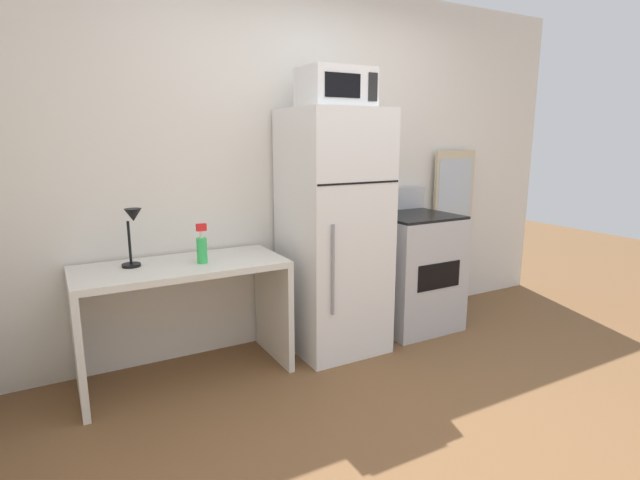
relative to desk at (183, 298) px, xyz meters
name	(u,v)px	position (x,y,z in m)	size (l,w,h in m)	color
ground_plane	(458,437)	(1.05, -1.34, -0.53)	(12.00, 12.00, 0.00)	brown
wall_back_white	(304,166)	(1.05, 0.36, 0.77)	(5.00, 0.10, 2.60)	silver
desk	(183,298)	(0.00, 0.00, 0.00)	(1.26, 0.58, 0.75)	silver
desk_lamp	(132,228)	(-0.26, 0.07, 0.46)	(0.14, 0.12, 0.35)	black
spray_bottle	(202,247)	(0.12, -0.04, 0.32)	(0.06, 0.06, 0.25)	green
refrigerator	(333,232)	(1.07, -0.04, 0.32)	(0.63, 0.67, 1.71)	white
microwave	(336,88)	(1.07, -0.06, 1.30)	(0.46, 0.35, 0.26)	silver
oven_range	(412,270)	(1.83, -0.01, -0.07)	(0.63, 0.61, 1.10)	#B7B7BC
leaning_mirror	(452,229)	(2.48, 0.25, 0.17)	(0.44, 0.03, 1.40)	#C6B793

